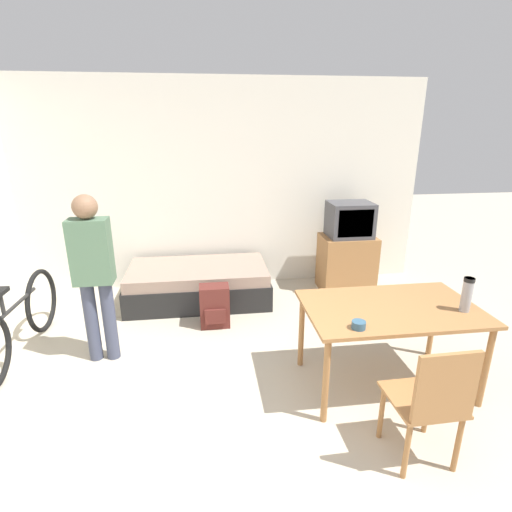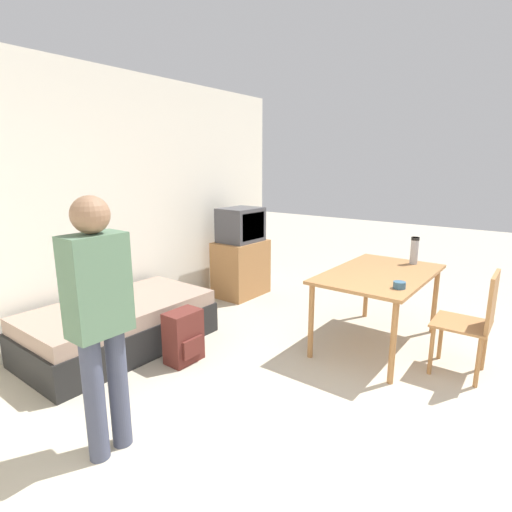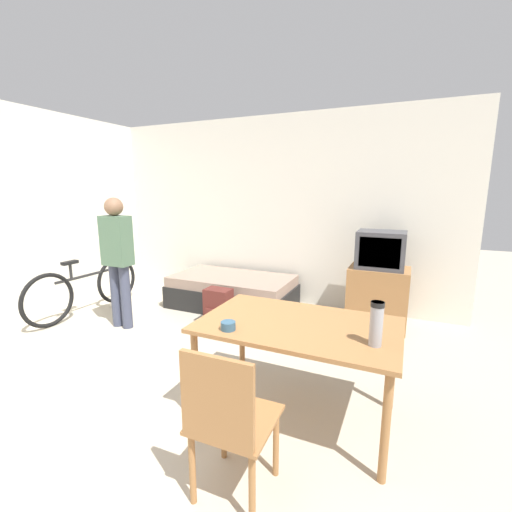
% 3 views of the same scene
% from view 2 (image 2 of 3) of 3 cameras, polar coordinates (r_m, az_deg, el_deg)
% --- Properties ---
extents(ground_plane, '(20.00, 20.00, 0.00)m').
position_cam_2_polar(ground_plane, '(2.81, 29.09, -27.06)').
color(ground_plane, '#B2A893').
extents(wall_back, '(5.77, 0.06, 2.70)m').
position_cam_2_polar(wall_back, '(4.42, -22.54, 6.92)').
color(wall_back, silver).
rests_on(wall_back, ground_plane).
extents(daybed, '(1.74, 0.94, 0.45)m').
position_cam_2_polar(daybed, '(4.12, -18.87, -9.38)').
color(daybed, black).
rests_on(daybed, ground_plane).
extents(tv, '(0.69, 0.49, 1.19)m').
position_cam_2_polar(tv, '(5.35, -2.16, 0.07)').
color(tv, '#9E6B3D').
rests_on(tv, ground_plane).
extents(dining_table, '(1.40, 0.87, 0.73)m').
position_cam_2_polar(dining_table, '(4.01, 17.23, -3.27)').
color(dining_table, '#9E6B3D').
rests_on(dining_table, ground_plane).
extents(wooden_chair, '(0.44, 0.44, 0.91)m').
position_cam_2_polar(wooden_chair, '(3.76, 28.81, -7.82)').
color(wooden_chair, '#9E6B3D').
rests_on(wooden_chair, ground_plane).
extents(person_standing, '(0.34, 0.21, 1.58)m').
position_cam_2_polar(person_standing, '(2.48, -21.49, -7.47)').
color(person_standing, '#3D4256').
rests_on(person_standing, ground_plane).
extents(thermos_flask, '(0.08, 0.08, 0.28)m').
position_cam_2_polar(thermos_flask, '(4.41, 21.70, 0.89)').
color(thermos_flask, '#99999E').
rests_on(thermos_flask, dining_table).
extents(mate_bowl, '(0.10, 0.10, 0.06)m').
position_cam_2_polar(mate_bowl, '(3.52, 19.80, -3.92)').
color(mate_bowl, '#335670').
rests_on(mate_bowl, dining_table).
extents(backpack, '(0.32, 0.24, 0.47)m').
position_cam_2_polar(backpack, '(3.69, -10.29, -11.29)').
color(backpack, '#56231E').
rests_on(backpack, ground_plane).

